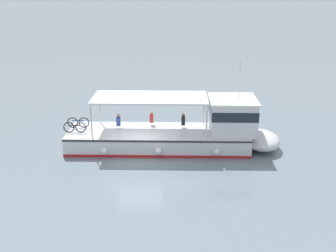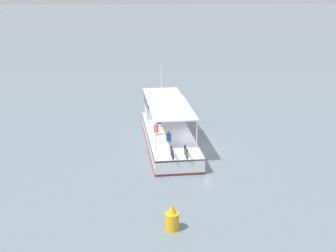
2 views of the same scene
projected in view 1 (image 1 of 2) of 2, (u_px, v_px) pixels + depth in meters
name	position (u px, v px, depth m)	size (l,w,h in m)	color
ground_plane	(139.00, 159.00, 23.89)	(400.00, 400.00, 0.00)	slate
ferry_main	(185.00, 132.00, 25.12)	(3.65, 12.89, 5.32)	silver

